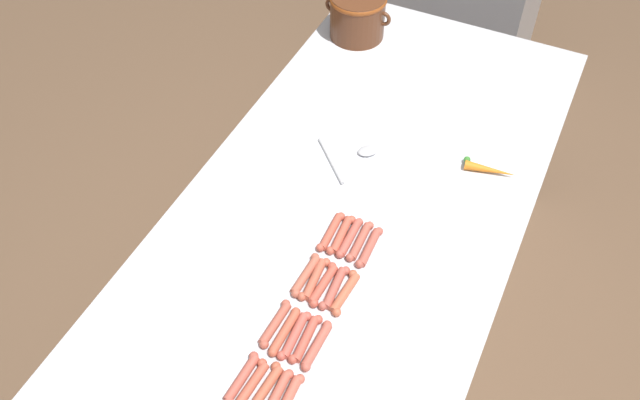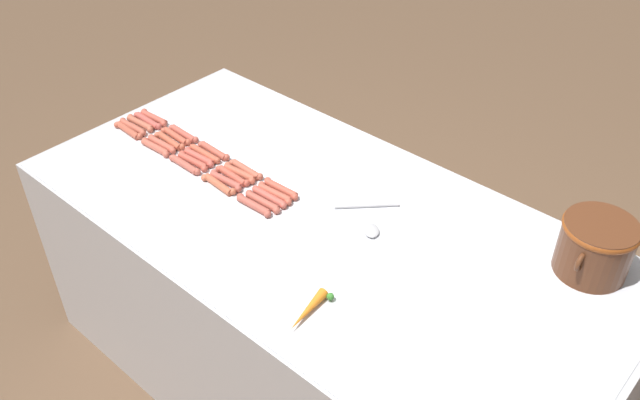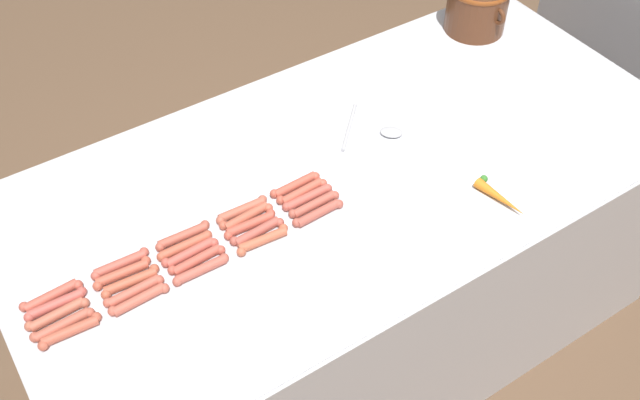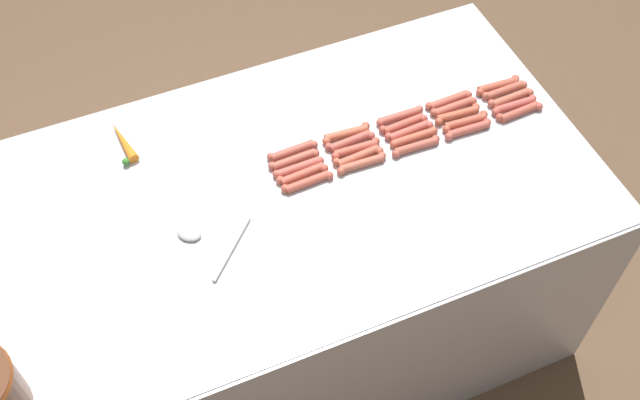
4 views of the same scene
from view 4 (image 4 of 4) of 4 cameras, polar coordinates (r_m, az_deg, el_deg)
ground_plane at (r=2.99m, az=-4.28°, el=-10.01°), size 20.00×20.00×0.00m
griddle_counter at (r=2.61m, az=-4.85°, el=-5.78°), size 1.03×2.09×0.86m
hot_dog_0 at (r=2.52m, az=14.37°, el=6.26°), size 0.03×0.16×0.03m
hot_dog_1 at (r=2.44m, az=10.77°, el=5.08°), size 0.03×0.16×0.03m
hot_dog_2 at (r=2.37m, az=7.03°, el=3.91°), size 0.03×0.16×0.03m
hot_dog_3 at (r=2.31m, az=3.06°, el=2.67°), size 0.03×0.16×0.03m
hot_dog_4 at (r=2.27m, az=-0.93°, el=1.32°), size 0.03×0.16×0.03m
hot_dog_5 at (r=2.54m, az=14.00°, el=6.74°), size 0.03×0.16×0.03m
hot_dog_6 at (r=2.46m, az=10.57°, el=5.65°), size 0.03×0.16×0.03m
hot_dog_7 at (r=2.39m, az=6.88°, el=4.56°), size 0.03×0.16×0.03m
hot_dog_8 at (r=2.33m, az=2.81°, el=3.20°), size 0.04×0.16×0.03m
hot_dog_9 at (r=2.29m, az=-1.30°, el=1.90°), size 0.03×0.16×0.03m
hot_dog_10 at (r=2.56m, az=13.77°, el=7.26°), size 0.03×0.16×0.03m
hot_dog_11 at (r=2.48m, az=10.01°, el=6.19°), size 0.04×0.16×0.03m
hot_dog_12 at (r=2.41m, az=6.53°, el=5.04°), size 0.03×0.16×0.03m
hot_dog_13 at (r=2.35m, az=2.62°, el=3.77°), size 0.03×0.16×0.03m
hot_dog_14 at (r=2.30m, az=-1.58°, el=2.40°), size 0.03×0.16×0.03m
hot_dog_15 at (r=2.58m, az=13.35°, el=7.80°), size 0.03×0.16×0.03m
hot_dog_16 at (r=2.50m, az=9.74°, el=6.74°), size 0.03×0.16×0.03m
hot_dog_17 at (r=2.43m, az=6.12°, el=5.54°), size 0.03×0.16×0.03m
hot_dog_18 at (r=2.37m, az=2.21°, el=4.32°), size 0.03×0.16×0.03m
hot_dog_19 at (r=2.32m, az=-1.92°, el=2.97°), size 0.03×0.16×0.03m
hot_dog_20 at (r=2.59m, az=12.87°, el=8.17°), size 0.03×0.16×0.03m
hot_dog_21 at (r=2.51m, az=9.39°, el=7.21°), size 0.03×0.16×0.03m
hot_dog_22 at (r=2.45m, az=5.86°, el=6.13°), size 0.03×0.16×0.03m
hot_dog_23 at (r=2.39m, az=1.93°, el=4.89°), size 0.04×0.16×0.03m
hot_dog_24 at (r=2.34m, az=-2.03°, el=3.62°), size 0.03×0.16×0.03m
serving_spoon at (r=2.18m, az=-8.54°, el=-2.81°), size 0.22×0.22×0.02m
carrot at (r=2.43m, az=-14.20°, el=4.14°), size 0.18×0.06×0.03m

